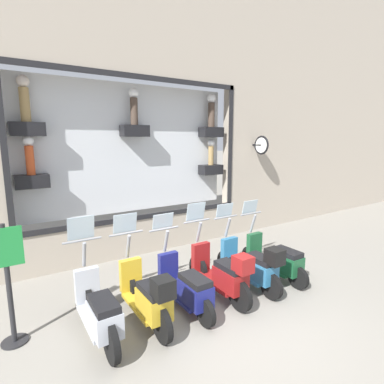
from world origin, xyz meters
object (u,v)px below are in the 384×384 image
at_px(scooter_green_0, 276,259).
at_px(scooter_silver_5, 99,311).
at_px(shop_sign_post, 8,280).
at_px(scooter_navy_3, 186,287).
at_px(scooter_yellow_4, 148,296).
at_px(scooter_teal_1, 252,265).
at_px(scooter_red_2, 222,273).

relative_size(scooter_green_0, scooter_silver_5, 0.99).
bearing_deg(scooter_silver_5, shop_sign_post, 60.87).
distance_m(scooter_navy_3, shop_sign_post, 2.66).
xyz_separation_m(scooter_silver_5, shop_sign_post, (0.59, 1.05, 0.51)).
bearing_deg(scooter_yellow_4, scooter_teal_1, -90.24).
relative_size(scooter_red_2, scooter_yellow_4, 1.00).
bearing_deg(scooter_teal_1, scooter_yellow_4, 89.76).
relative_size(scooter_yellow_4, scooter_silver_5, 1.00).
relative_size(scooter_navy_3, scooter_silver_5, 0.99).
bearing_deg(scooter_green_0, scooter_red_2, 91.83).
xyz_separation_m(scooter_teal_1, scooter_navy_3, (0.06, 1.48, -0.05)).
distance_m(scooter_teal_1, scooter_red_2, 0.74).
xyz_separation_m(scooter_green_0, scooter_navy_3, (0.00, 2.21, 0.00)).
distance_m(scooter_teal_1, scooter_yellow_4, 2.21).
distance_m(scooter_navy_3, scooter_yellow_4, 0.74).
height_order(scooter_red_2, scooter_yellow_4, scooter_red_2).
bearing_deg(scooter_red_2, scooter_navy_3, 86.33).
bearing_deg(scooter_yellow_4, shop_sign_post, 70.09).
bearing_deg(scooter_yellow_4, scooter_silver_5, 85.23).
relative_size(scooter_silver_5, shop_sign_post, 1.03).
distance_m(scooter_yellow_4, scooter_silver_5, 0.74).
bearing_deg(scooter_navy_3, scooter_silver_5, 89.50).
bearing_deg(scooter_silver_5, scooter_red_2, -91.56).
xyz_separation_m(scooter_yellow_4, shop_sign_post, (0.65, 1.79, 0.47)).
distance_m(scooter_silver_5, shop_sign_post, 1.31).
height_order(scooter_red_2, scooter_silver_5, scooter_silver_5).
bearing_deg(shop_sign_post, scooter_navy_3, -103.35).
xyz_separation_m(scooter_teal_1, scooter_yellow_4, (0.01, 2.21, 0.02)).
relative_size(scooter_teal_1, scooter_red_2, 0.99).
relative_size(scooter_yellow_4, shop_sign_post, 1.02).
bearing_deg(scooter_teal_1, scooter_navy_3, 87.74).
xyz_separation_m(scooter_teal_1, scooter_red_2, (0.01, 0.74, 0.02)).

